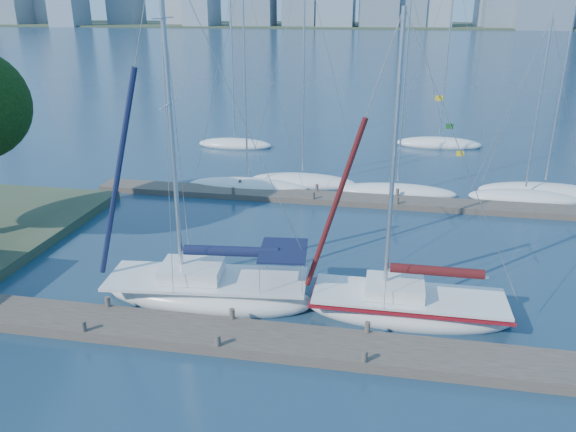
# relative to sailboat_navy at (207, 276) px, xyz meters

# --- Properties ---
(ground) EXTENTS (700.00, 700.00, 0.00)m
(ground) POSITION_rel_sailboat_navy_xyz_m (1.58, -2.77, -1.11)
(ground) COLOR #163149
(ground) RESTS_ON ground
(near_dock) EXTENTS (26.00, 2.00, 0.40)m
(near_dock) POSITION_rel_sailboat_navy_xyz_m (1.58, -2.77, -0.91)
(near_dock) COLOR #453B32
(near_dock) RESTS_ON ground
(far_dock) EXTENTS (30.00, 1.80, 0.36)m
(far_dock) POSITION_rel_sailboat_navy_xyz_m (3.58, 13.23, -0.93)
(far_dock) COLOR #453B32
(far_dock) RESTS_ON ground
(far_shore) EXTENTS (800.00, 100.00, 1.50)m
(far_shore) POSITION_rel_sailboat_navy_xyz_m (1.58, 317.23, -1.11)
(far_shore) COLOR #38472D
(far_shore) RESTS_ON ground
(sailboat_navy) EXTENTS (8.92, 3.72, 14.36)m
(sailboat_navy) POSITION_rel_sailboat_navy_xyz_m (0.00, 0.00, 0.00)
(sailboat_navy) COLOR white
(sailboat_navy) RESTS_ON ground
(sailboat_maroon) EXTENTS (7.93, 2.62, 11.89)m
(sailboat_maroon) POSITION_rel_sailboat_navy_xyz_m (8.02, 0.21, -0.17)
(sailboat_maroon) COLOR white
(sailboat_maroon) RESTS_ON ground
(bg_boat_1) EXTENTS (8.25, 4.37, 13.62)m
(bg_boat_1) POSITION_rel_sailboat_navy_xyz_m (-2.06, 14.61, -0.85)
(bg_boat_1) COLOR white
(bg_boat_1) RESTS_ON ground
(bg_boat_2) EXTENTS (7.29, 2.44, 14.37)m
(bg_boat_2) POSITION_rel_sailboat_navy_xyz_m (1.34, 16.19, -0.83)
(bg_boat_2) COLOR white
(bg_boat_2) RESTS_ON ground
(bg_boat_3) EXTENTS (7.74, 4.10, 12.46)m
(bg_boat_3) POSITION_rel_sailboat_navy_xyz_m (7.57, 15.26, -0.87)
(bg_boat_3) COLOR white
(bg_boat_3) RESTS_ON ground
(bg_boat_4) EXTENTS (6.93, 3.34, 11.08)m
(bg_boat_4) POSITION_rel_sailboat_navy_xyz_m (15.29, 15.40, -0.87)
(bg_boat_4) COLOR white
(bg_boat_4) RESTS_ON ground
(bg_boat_5) EXTENTS (8.34, 3.94, 15.57)m
(bg_boat_5) POSITION_rel_sailboat_navy_xyz_m (16.71, 16.69, -0.81)
(bg_boat_5) COLOR white
(bg_boat_5) RESTS_ON ground
(bg_boat_6) EXTENTS (6.73, 4.25, 12.11)m
(bg_boat_6) POSITION_rel_sailboat_navy_xyz_m (-6.04, 25.78, -0.86)
(bg_boat_6) COLOR white
(bg_boat_6) RESTS_ON ground
(bg_boat_7) EXTENTS (7.40, 3.45, 15.09)m
(bg_boat_7) POSITION_rel_sailboat_navy_xyz_m (11.04, 29.09, -0.81)
(bg_boat_7) COLOR white
(bg_boat_7) RESTS_ON ground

